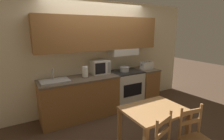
# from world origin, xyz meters

# --- Properties ---
(ground_plane) EXTENTS (16.00, 16.00, 0.00)m
(ground_plane) POSITION_xyz_m (0.00, 0.00, 0.00)
(ground_plane) COLOR #4C3828
(wall_back) EXTENTS (5.30, 0.38, 2.55)m
(wall_back) POSITION_xyz_m (0.02, -0.07, 1.54)
(wall_back) COLOR beige
(wall_back) RESTS_ON ground_plane
(lower_counter_main) EXTENTS (1.69, 0.65, 0.89)m
(lower_counter_main) POSITION_xyz_m (-0.62, -0.31, 0.45)
(lower_counter_main) COLOR #936033
(lower_counter_main) RESTS_ON ground_plane
(lower_counter_right_stub) EXTENTS (0.48, 0.65, 0.89)m
(lower_counter_right_stub) POSITION_xyz_m (1.22, -0.31, 0.45)
(lower_counter_right_stub) COLOR #936033
(lower_counter_right_stub) RESTS_ON ground_plane
(stove_range) EXTENTS (0.75, 0.60, 0.89)m
(stove_range) POSITION_xyz_m (0.61, -0.30, 0.45)
(stove_range) COLOR silver
(stove_range) RESTS_ON ground_plane
(cooking_pot) EXTENTS (0.31, 0.23, 0.12)m
(cooking_pot) POSITION_xyz_m (0.56, -0.30, 0.96)
(cooking_pot) COLOR #B7BABF
(cooking_pot) RESTS_ON stove_range
(microwave) EXTENTS (0.40, 0.33, 0.32)m
(microwave) POSITION_xyz_m (-0.06, -0.18, 1.05)
(microwave) COLOR silver
(microwave) RESTS_ON lower_counter_main
(toaster) EXTENTS (0.33, 0.18, 0.19)m
(toaster) POSITION_xyz_m (1.22, -0.34, 0.99)
(toaster) COLOR silver
(toaster) RESTS_ON lower_counter_right_stub
(sink_basin) EXTENTS (0.56, 0.37, 0.24)m
(sink_basin) POSITION_xyz_m (-1.12, -0.31, 0.91)
(sink_basin) COLOR #B7BABF
(sink_basin) RESTS_ON lower_counter_main
(paper_towel_roll) EXTENTS (0.14, 0.14, 0.24)m
(paper_towel_roll) POSITION_xyz_m (-0.47, -0.31, 1.01)
(paper_towel_roll) COLOR black
(paper_towel_roll) RESTS_ON lower_counter_main
(dining_table) EXTENTS (0.89, 0.68, 0.76)m
(dining_table) POSITION_xyz_m (-0.06, -2.02, 0.63)
(dining_table) COLOR #B27F4C
(dining_table) RESTS_ON ground_plane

